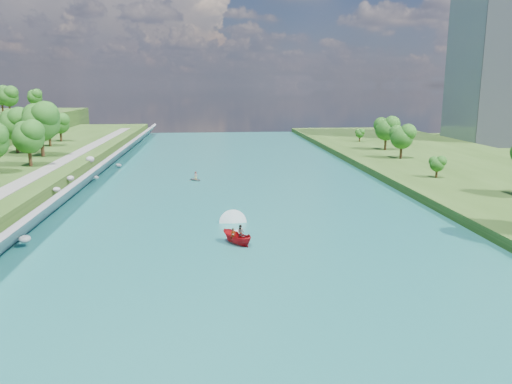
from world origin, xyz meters
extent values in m
plane|color=#2D5119|center=(0.00, 0.00, 0.00)|extent=(260.00, 260.00, 0.00)
cube|color=#1A6265|center=(0.00, 20.00, 0.05)|extent=(55.00, 240.00, 0.10)
cube|color=slate|center=(-25.85, 20.00, 1.80)|extent=(3.54, 236.00, 4.05)
ellipsoid|color=gray|center=(-25.11, 2.65, 1.04)|extent=(1.30, 1.46, 0.84)
ellipsoid|color=gray|center=(-25.75, 10.35, 2.07)|extent=(1.33, 1.47, 0.74)
ellipsoid|color=gray|center=(-26.91, 21.40, 2.79)|extent=(1.11, 1.06, 0.69)
ellipsoid|color=gray|center=(-26.98, 29.20, 3.03)|extent=(1.12, 1.26, 0.84)
ellipsoid|color=gray|center=(-25.57, 40.65, 1.08)|extent=(1.13, 1.10, 0.66)
ellipsoid|color=gray|center=(-27.63, 46.04, 3.66)|extent=(1.59, 1.57, 1.25)
ellipsoid|color=gray|center=(-24.43, 57.94, 0.59)|extent=(1.27, 1.33, 0.80)
cube|color=gray|center=(-32.50, 20.00, 3.55)|extent=(3.00, 200.00, 0.10)
cube|color=gray|center=(82.50, 95.00, 30.00)|extent=(22.00, 22.00, 60.00)
ellipsoid|color=#244E14|center=(-36.53, 39.56, 8.37)|extent=(5.84, 5.84, 9.74)
ellipsoid|color=#244E14|center=(-38.43, 52.47, 9.98)|extent=(7.77, 7.77, 12.95)
ellipsoid|color=#244E14|center=(-45.55, 58.46, 9.17)|extent=(6.81, 6.81, 11.35)
ellipsoid|color=#244E14|center=(-42.30, 70.25, 8.07)|extent=(5.49, 5.49, 9.15)
ellipsoid|color=#244E14|center=(-42.80, 81.07, 7.75)|extent=(5.10, 5.10, 8.50)
ellipsoid|color=#244E14|center=(35.96, 32.18, 3.82)|extent=(2.79, 2.79, 4.65)
ellipsoid|color=#244E14|center=(38.66, 56.14, 6.03)|extent=(5.44, 5.44, 9.07)
ellipsoid|color=#244E14|center=(40.49, 71.44, 6.53)|extent=(6.04, 6.04, 10.06)
ellipsoid|color=#244E14|center=(39.74, 91.24, 3.72)|extent=(2.67, 2.67, 4.44)
ellipsoid|color=#244E14|center=(-65.16, 108.47, 14.02)|extent=(6.02, 6.02, 10.03)
ellipsoid|color=#244E14|center=(-70.86, 117.75, 14.09)|extent=(6.11, 6.11, 10.19)
ellipsoid|color=#244E14|center=(-65.32, 132.32, 13.42)|extent=(5.30, 5.30, 8.83)
imported|color=#AC0D14|center=(-1.64, 1.52, 0.92)|extent=(3.92, 4.31, 1.64)
imported|color=#66605B|center=(-2.04, 1.12, 1.26)|extent=(0.64, 0.46, 1.63)
imported|color=#66605B|center=(-1.14, 2.02, 1.32)|extent=(1.02, 0.90, 1.74)
cube|color=white|center=(-1.64, 4.52, 0.13)|extent=(0.90, 5.00, 0.06)
imported|color=gray|center=(-7.17, 40.78, 0.37)|extent=(3.06, 3.13, 0.53)
imported|color=#66605B|center=(-7.17, 40.78, 1.08)|extent=(0.82, 0.66, 1.45)
camera|label=1|loc=(-4.52, -52.42, 17.68)|focal=35.00mm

